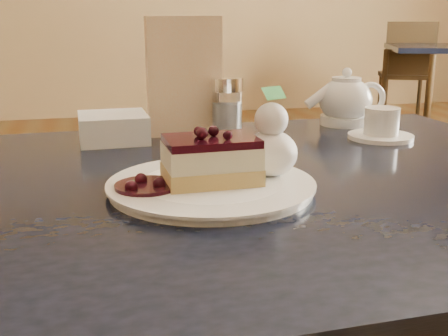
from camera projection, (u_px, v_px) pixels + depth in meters
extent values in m
cube|color=black|center=(203.00, 194.00, 0.81)|extent=(1.25, 0.84, 0.04)
cylinder|color=black|center=(392.00, 283.00, 1.37)|extent=(0.05, 0.05, 0.73)
cylinder|color=white|center=(211.00, 186.00, 0.75)|extent=(0.27, 0.27, 0.01)
cube|color=tan|center=(211.00, 174.00, 0.75)|extent=(0.12, 0.09, 0.02)
cube|color=beige|center=(211.00, 155.00, 0.74)|extent=(0.12, 0.09, 0.03)
cube|color=black|center=(211.00, 141.00, 0.73)|extent=(0.12, 0.09, 0.01)
ellipsoid|color=white|center=(270.00, 153.00, 0.77)|extent=(0.07, 0.07, 0.06)
cylinder|color=black|center=(146.00, 186.00, 0.72)|extent=(0.08, 0.08, 0.01)
cylinder|color=white|center=(380.00, 136.00, 1.07)|extent=(0.12, 0.12, 0.01)
cylinder|color=white|center=(382.00, 121.00, 1.06)|extent=(0.07, 0.07, 0.05)
ellipsoid|color=white|center=(345.00, 102.00, 1.19)|extent=(0.11, 0.11, 0.10)
cylinder|color=white|center=(347.00, 77.00, 1.18)|extent=(0.06, 0.06, 0.01)
cylinder|color=white|center=(312.00, 104.00, 1.17)|extent=(0.06, 0.02, 0.05)
cube|color=white|center=(184.00, 77.00, 1.08)|extent=(0.14, 0.03, 0.23)
cylinder|color=white|center=(227.00, 114.00, 1.08)|extent=(0.06, 0.06, 0.09)
cylinder|color=silver|center=(227.00, 84.00, 1.07)|extent=(0.06, 0.06, 0.03)
cube|color=white|center=(113.00, 128.00, 1.04)|extent=(0.13, 0.13, 0.05)
cylinder|color=black|center=(428.00, 104.00, 4.15)|extent=(0.04, 0.04, 0.72)
cylinder|color=black|center=(383.00, 93.00, 4.75)|extent=(0.04, 0.04, 0.72)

